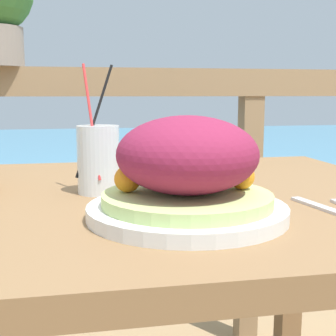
# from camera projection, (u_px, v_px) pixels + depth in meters

# --- Properties ---
(patio_table) EXTENTS (1.05, 0.85, 0.73)m
(patio_table) POSITION_uv_depth(u_px,v_px,m) (152.00, 244.00, 0.89)
(patio_table) COLOR olive
(patio_table) RESTS_ON ground_plane
(railing_fence) EXTENTS (2.80, 0.08, 0.99)m
(railing_fence) POSITION_uv_depth(u_px,v_px,m) (120.00, 153.00, 1.55)
(railing_fence) COLOR #937551
(railing_fence) RESTS_ON ground_plane
(sea_backdrop) EXTENTS (12.00, 4.00, 0.47)m
(sea_backdrop) POSITION_uv_depth(u_px,v_px,m) (95.00, 172.00, 4.05)
(sea_backdrop) COLOR teal
(sea_backdrop) RESTS_ON ground_plane
(salad_plate) EXTENTS (0.30, 0.30, 0.15)m
(salad_plate) POSITION_uv_depth(u_px,v_px,m) (187.00, 174.00, 0.69)
(salad_plate) COLOR silver
(salad_plate) RESTS_ON patio_table
(drink_glass) EXTENTS (0.08, 0.08, 0.24)m
(drink_glass) POSITION_uv_depth(u_px,v_px,m) (98.00, 159.00, 0.86)
(drink_glass) COLOR silver
(drink_glass) RESTS_ON patio_table
(fork) EXTENTS (0.05, 0.18, 0.00)m
(fork) POSITION_uv_depth(u_px,v_px,m) (329.00, 210.00, 0.74)
(fork) COLOR silver
(fork) RESTS_ON patio_table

